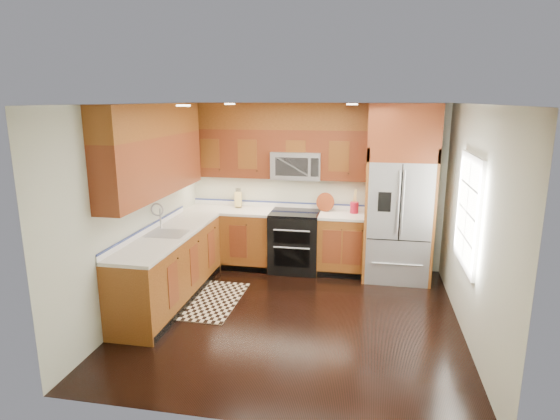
% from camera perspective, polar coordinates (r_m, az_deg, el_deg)
% --- Properties ---
extents(ground, '(4.00, 4.00, 0.00)m').
position_cam_1_polar(ground, '(5.98, 1.67, -12.97)').
color(ground, black).
rests_on(ground, ground).
extents(wall_back, '(4.00, 0.02, 2.60)m').
position_cam_1_polar(wall_back, '(7.47, 4.17, 2.90)').
color(wall_back, beige).
rests_on(wall_back, ground).
extents(wall_left, '(0.02, 4.00, 2.60)m').
position_cam_1_polar(wall_left, '(6.15, -16.96, 0.08)').
color(wall_left, beige).
rests_on(wall_left, ground).
extents(wall_right, '(0.02, 4.00, 2.60)m').
position_cam_1_polar(wall_right, '(5.59, 22.47, -1.68)').
color(wall_right, beige).
rests_on(wall_right, ground).
extents(window, '(0.04, 1.10, 1.30)m').
position_cam_1_polar(window, '(5.75, 21.95, -0.20)').
color(window, white).
rests_on(window, ground).
extents(base_cabinets, '(2.85, 3.00, 0.90)m').
position_cam_1_polar(base_cabinets, '(6.89, -7.31, -5.39)').
color(base_cabinets, brown).
rests_on(base_cabinets, ground).
extents(countertop, '(2.86, 3.01, 0.04)m').
position_cam_1_polar(countertop, '(6.82, -5.99, -1.42)').
color(countertop, beige).
rests_on(countertop, base_cabinets).
extents(upper_cabinets, '(2.85, 3.00, 1.15)m').
position_cam_1_polar(upper_cabinets, '(6.71, -6.55, 7.92)').
color(upper_cabinets, brown).
rests_on(upper_cabinets, ground).
extents(range, '(0.76, 0.67, 0.95)m').
position_cam_1_polar(range, '(7.38, 1.83, -3.85)').
color(range, black).
rests_on(range, ground).
extents(microwave, '(0.76, 0.40, 0.42)m').
position_cam_1_polar(microwave, '(7.24, 2.06, 5.49)').
color(microwave, '#B2B2B7').
rests_on(microwave, ground).
extents(refrigerator, '(0.98, 0.75, 2.60)m').
position_cam_1_polar(refrigerator, '(7.07, 14.34, 1.95)').
color(refrigerator, '#B2B2B7').
rests_on(refrigerator, ground).
extents(sink_faucet, '(0.54, 0.44, 0.37)m').
position_cam_1_polar(sink_faucet, '(6.31, -13.69, -2.27)').
color(sink_faucet, '#B2B2B7').
rests_on(sink_faucet, countertop).
extents(rug, '(0.80, 1.32, 0.01)m').
position_cam_1_polar(rug, '(6.51, -8.59, -10.79)').
color(rug, black).
rests_on(rug, ground).
extents(knife_block, '(0.14, 0.18, 0.31)m').
position_cam_1_polar(knife_block, '(7.62, -5.11, 1.32)').
color(knife_block, tan).
rests_on(knife_block, countertop).
extents(utensil_crock, '(0.15, 0.15, 0.36)m').
position_cam_1_polar(utensil_crock, '(7.27, 9.05, 0.60)').
color(utensil_crock, maroon).
rests_on(utensil_crock, countertop).
extents(cutting_board, '(0.38, 0.38, 0.02)m').
position_cam_1_polar(cutting_board, '(7.36, 5.51, -0.07)').
color(cutting_board, brown).
rests_on(cutting_board, countertop).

